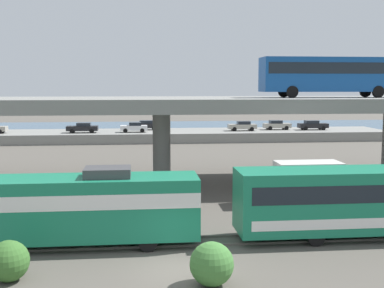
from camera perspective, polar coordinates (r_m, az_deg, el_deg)
ground_plane at (r=23.79m, az=-1.33°, el=-14.11°), size 260.00×260.00×0.00m
rail_strip_near at (r=26.83m, az=-1.89°, el=-11.53°), size 110.00×0.12×0.12m
rail_strip_far at (r=28.25m, az=-2.11°, el=-10.59°), size 110.00×0.12×0.12m
train_locomotive at (r=27.36m, az=-16.20°, el=-6.80°), size 15.38×3.04×4.18m
highway_overpass at (r=42.24m, az=-3.51°, el=4.25°), size 96.00×11.63×7.41m
transit_bus_on_overpass at (r=44.79m, az=15.53°, el=7.76°), size 12.00×2.68×3.40m
service_truck_west at (r=36.48m, az=11.76°, el=-4.22°), size 6.80×2.46×3.04m
pier_parking_lot at (r=77.58m, az=-4.55°, el=0.95°), size 72.83×10.36×1.44m
parked_car_0 at (r=75.74m, az=-6.61°, el=1.92°), size 4.03×1.91×1.50m
parked_car_2 at (r=80.72m, az=9.62°, el=2.17°), size 4.24×1.92×1.50m
parked_car_3 at (r=76.09m, az=-12.34°, el=1.84°), size 4.58×1.94×1.50m
parked_car_4 at (r=78.06m, az=5.76°, el=2.08°), size 4.37×1.82×1.50m
parked_car_6 at (r=79.64m, az=-5.39°, el=2.17°), size 4.63×1.84×1.50m
parked_car_7 at (r=81.55m, az=13.57°, el=2.12°), size 4.62×1.85×1.50m
harbor_water at (r=100.54m, az=-4.86°, el=1.85°), size 140.00×36.00×0.01m
shrub_left at (r=23.58m, az=-20.17°, el=-12.40°), size 1.80×1.80×1.80m
shrub_right at (r=21.75m, az=2.26°, el=-13.50°), size 1.89×1.89×1.89m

